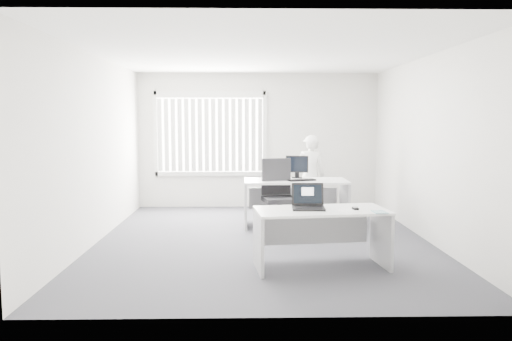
{
  "coord_description": "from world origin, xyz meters",
  "views": [
    {
      "loc": [
        -0.26,
        -7.47,
        1.83
      ],
      "look_at": [
        -0.1,
        0.15,
        1.06
      ],
      "focal_mm": 35.0,
      "sensor_mm": 36.0,
      "label": 1
    }
  ],
  "objects_px": {
    "person": "(310,175)",
    "office_chair": "(279,208)",
    "desk_far": "(295,193)",
    "desk_near": "(321,226)",
    "laptop": "(309,197)",
    "monitor": "(297,167)"
  },
  "relations": [
    {
      "from": "desk_near",
      "to": "laptop",
      "type": "distance_m",
      "value": 0.39
    },
    {
      "from": "desk_far",
      "to": "laptop",
      "type": "relative_size",
      "value": 4.44
    },
    {
      "from": "person",
      "to": "laptop",
      "type": "xyz_separation_m",
      "value": [
        -0.46,
        -3.41,
        0.11
      ]
    },
    {
      "from": "desk_far",
      "to": "person",
      "type": "relative_size",
      "value": 1.14
    },
    {
      "from": "desk_near",
      "to": "laptop",
      "type": "xyz_separation_m",
      "value": [
        -0.16,
        -0.0,
        0.36
      ]
    },
    {
      "from": "desk_far",
      "to": "person",
      "type": "distance_m",
      "value": 1.04
    },
    {
      "from": "desk_near",
      "to": "person",
      "type": "xyz_separation_m",
      "value": [
        0.3,
        3.4,
        0.25
      ]
    },
    {
      "from": "desk_near",
      "to": "person",
      "type": "relative_size",
      "value": 1.09
    },
    {
      "from": "desk_near",
      "to": "desk_far",
      "type": "bearing_deg",
      "value": 85.02
    },
    {
      "from": "office_chair",
      "to": "laptop",
      "type": "xyz_separation_m",
      "value": [
        0.22,
        -2.17,
        0.52
      ]
    },
    {
      "from": "office_chair",
      "to": "laptop",
      "type": "bearing_deg",
      "value": -95.04
    },
    {
      "from": "person",
      "to": "monitor",
      "type": "distance_m",
      "value": 0.77
    },
    {
      "from": "desk_near",
      "to": "person",
      "type": "height_order",
      "value": "person"
    },
    {
      "from": "person",
      "to": "monitor",
      "type": "bearing_deg",
      "value": 62.24
    },
    {
      "from": "desk_far",
      "to": "person",
      "type": "xyz_separation_m",
      "value": [
        0.38,
        0.95,
        0.2
      ]
    },
    {
      "from": "office_chair",
      "to": "laptop",
      "type": "distance_m",
      "value": 2.24
    },
    {
      "from": "desk_near",
      "to": "office_chair",
      "type": "distance_m",
      "value": 2.2
    },
    {
      "from": "desk_far",
      "to": "office_chair",
      "type": "relative_size",
      "value": 1.49
    },
    {
      "from": "monitor",
      "to": "desk_far",
      "type": "bearing_deg",
      "value": -90.89
    },
    {
      "from": "person",
      "to": "office_chair",
      "type": "bearing_deg",
      "value": 59.32
    },
    {
      "from": "person",
      "to": "laptop",
      "type": "height_order",
      "value": "person"
    },
    {
      "from": "desk_far",
      "to": "monitor",
      "type": "bearing_deg",
      "value": 79.21
    }
  ]
}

